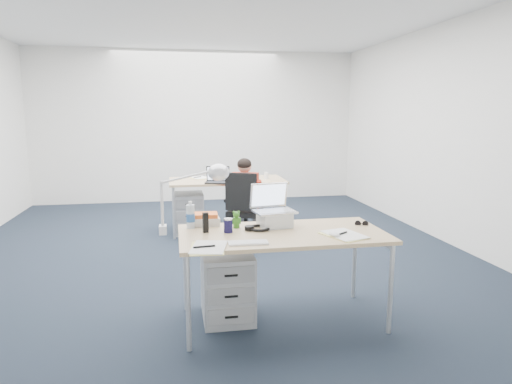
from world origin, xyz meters
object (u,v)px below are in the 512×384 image
dark_laptop (217,174)px  far_cup (266,175)px  seated_person (247,200)px  office_chair (245,225)px  sunglasses (362,224)px  desk_far (227,183)px  desk_near (283,238)px  drawer_pedestal_near (227,285)px  can_koozie (228,225)px  drawer_pedestal_far (189,213)px  headphones (259,227)px  computer_mouse (334,234)px  cordless_phone (206,223)px  silver_laptop (275,206)px  desk_lamp (184,198)px  wireless_keyboard (248,243)px  book_stack (206,219)px  water_bottle (191,215)px  bear_figurine (236,219)px

dark_laptop → far_cup: size_ratio=3.40×
seated_person → far_cup: bearing=80.1°
office_chair → sunglasses: bearing=-48.1°
desk_far → dark_laptop: 0.37m
desk_far → seated_person: 0.69m
desk_near → drawer_pedestal_near: desk_near is taller
can_koozie → office_chair: bearing=77.8°
seated_person → drawer_pedestal_far: 1.00m
seated_person → drawer_pedestal_near: (-0.50, -2.17, -0.28)m
headphones → far_cup: (0.63, 2.82, 0.03)m
seated_person → dark_laptop: bearing=155.0°
computer_mouse → cordless_phone: cordless_phone is taller
silver_laptop → desk_lamp: desk_lamp is taller
desk_far → silver_laptop: size_ratio=4.67×
desk_near → desk_lamp: bearing=171.0°
wireless_keyboard → headphones: 0.41m
cordless_phone → sunglasses: (1.29, 0.01, -0.07)m
office_chair → sunglasses: office_chair is taller
desk_near → computer_mouse: computer_mouse is taller
sunglasses → drawer_pedestal_near: bearing=-162.0°
seated_person → wireless_keyboard: bearing=-77.4°
computer_mouse → far_cup: bearing=79.6°
silver_laptop → book_stack: bearing=154.6°
desk_near → water_bottle: bearing=159.4°
can_koozie → desk_far: bearing=83.6°
bear_figurine → cordless_phone: 0.28m
far_cup → headphones: bearing=-102.6°
drawer_pedestal_near → bear_figurine: size_ratio=3.87×
headphones → water_bottle: 0.56m
drawer_pedestal_far → desk_lamp: 2.92m
desk_lamp → drawer_pedestal_near: bearing=19.0°
can_koozie → water_bottle: size_ratio=0.51×
computer_mouse → desk_lamp: desk_lamp is taller
office_chair → wireless_keyboard: bearing=-74.3°
sunglasses → bear_figurine: bearing=-166.1°
wireless_keyboard → cordless_phone: cordless_phone is taller
sunglasses → book_stack: bearing=-171.4°
silver_laptop → far_cup: (0.49, 2.74, -0.13)m
water_bottle → desk_lamp: bearing=-109.3°
seated_person → can_koozie: (-0.50, -2.23, 0.23)m
far_cup → office_chair: bearing=-118.9°
bear_figurine → cordless_phone: (-0.25, -0.10, 0.01)m
can_koozie → sunglasses: bearing=1.9°
water_bottle → bear_figurine: 0.37m
drawer_pedestal_near → drawer_pedestal_far: 2.81m
office_chair → seated_person: size_ratio=0.86×
drawer_pedestal_near → silver_laptop: bearing=8.1°
bear_figurine → desk_lamp: bearing=-152.9°
drawer_pedestal_near → silver_laptop: silver_laptop is taller
drawer_pedestal_far → far_cup: bearing=-0.0°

